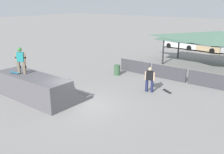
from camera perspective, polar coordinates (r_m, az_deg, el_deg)
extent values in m
plane|color=gray|center=(15.18, -7.41, -6.44)|extent=(160.00, 160.00, 0.00)
cube|color=#565459|center=(17.06, -15.21, -3.86)|extent=(5.55, 3.29, 0.20)
cube|color=#565459|center=(16.78, -16.29, -3.58)|extent=(5.55, 2.53, 0.20)
cube|color=#565459|center=(16.64, -16.74, -3.07)|extent=(5.55, 2.25, 0.20)
cube|color=#565459|center=(16.53, -17.06, -2.52)|extent=(5.55, 2.06, 0.20)
cube|color=#565459|center=(16.43, -17.31, -1.93)|extent=(5.55, 1.93, 0.20)
cube|color=#565459|center=(16.34, -17.51, -1.32)|extent=(5.55, 1.83, 0.20)
cube|color=#565459|center=(16.26, -17.66, -0.69)|extent=(5.55, 1.77, 0.20)
cube|color=#565459|center=(16.20, -17.78, -0.04)|extent=(5.55, 1.73, 0.20)
cylinder|color=silver|center=(16.65, -15.40, 0.85)|extent=(5.44, 0.07, 0.07)
cube|color=#6B6051|center=(16.57, -19.39, 2.00)|extent=(0.21, 0.21, 0.81)
cube|color=black|center=(16.59, -19.37, 2.19)|extent=(0.23, 0.22, 0.12)
cube|color=#6B6051|center=(16.72, -20.51, 2.02)|extent=(0.21, 0.21, 0.81)
cube|color=black|center=(16.73, -20.48, 2.20)|extent=(0.23, 0.22, 0.12)
cube|color=teal|center=(16.49, -20.20, 4.34)|extent=(0.49, 0.43, 0.58)
cylinder|color=#A87A5B|center=(16.38, -19.31, 4.19)|extent=(0.15, 0.15, 0.58)
cylinder|color=black|center=(16.38, -19.31, 4.23)|extent=(0.23, 0.23, 0.08)
cylinder|color=#A87A5B|center=(16.62, -21.04, 4.18)|extent=(0.15, 0.15, 0.58)
cylinder|color=black|center=(16.61, -21.05, 4.22)|extent=(0.23, 0.23, 0.08)
sphere|color=#A87A5B|center=(16.41, -20.35, 5.82)|extent=(0.22, 0.22, 0.22)
sphere|color=#337F33|center=(16.40, -20.36, 5.91)|extent=(0.25, 0.25, 0.25)
cylinder|color=red|center=(16.86, -20.59, 0.78)|extent=(0.06, 0.04, 0.05)
cylinder|color=red|center=(16.78, -20.95, 0.66)|extent=(0.06, 0.04, 0.05)
cylinder|color=red|center=(17.25, -21.72, 1.01)|extent=(0.06, 0.04, 0.05)
cylinder|color=red|center=(17.16, -22.08, 0.89)|extent=(0.06, 0.04, 0.05)
cube|color=teal|center=(17.00, -21.35, 0.95)|extent=(0.86, 0.33, 0.02)
cube|color=teal|center=(16.71, -20.51, 0.84)|extent=(0.13, 0.21, 0.02)
cube|color=#1E2347|center=(17.31, 7.94, -1.93)|extent=(0.19, 0.19, 0.86)
cube|color=#1E2347|center=(17.21, 9.13, -2.09)|extent=(0.19, 0.19, 0.86)
cube|color=black|center=(17.03, 8.64, 0.32)|extent=(0.51, 0.33, 0.61)
cylinder|color=beige|center=(17.13, 7.71, 0.29)|extent=(0.14, 0.14, 0.61)
cylinder|color=beige|center=(16.97, 9.57, 0.04)|extent=(0.14, 0.14, 0.61)
sphere|color=beige|center=(16.91, 8.71, 1.81)|extent=(0.24, 0.24, 0.24)
cylinder|color=silver|center=(17.71, 11.84, -3.07)|extent=(0.06, 0.05, 0.05)
cylinder|color=silver|center=(17.78, 12.21, -3.01)|extent=(0.06, 0.05, 0.05)
cylinder|color=silver|center=(17.35, 12.72, -3.57)|extent=(0.06, 0.05, 0.05)
cylinder|color=silver|center=(17.43, 13.10, -3.50)|extent=(0.06, 0.05, 0.05)
cube|color=black|center=(17.55, 12.47, -3.18)|extent=(0.77, 0.55, 0.02)
cube|color=black|center=(17.82, 11.83, -2.77)|extent=(0.18, 0.22, 0.02)
cube|color=#3D3D42|center=(21.68, 5.33, 2.35)|extent=(2.92, 0.12, 1.05)
cube|color=#3D3D42|center=(20.24, 12.74, 0.92)|extent=(2.92, 0.12, 1.05)
cube|color=#3D3D42|center=(19.20, 21.10, -0.72)|extent=(2.92, 0.12, 1.05)
cylinder|color=#2D2D33|center=(24.86, 11.60, 5.55)|extent=(0.16, 0.16, 2.36)
cylinder|color=#2D2D33|center=(28.12, 14.98, 6.64)|extent=(0.16, 0.16, 2.36)
cube|color=#4C705B|center=(24.76, 23.26, 7.36)|extent=(10.74, 4.29, 0.10)
pyramid|color=#4C705B|center=(24.69, 23.40, 8.54)|extent=(10.53, 4.20, 0.94)
cylinder|color=#385B3D|center=(20.93, 1.19, 1.60)|extent=(0.52, 0.52, 0.85)
cube|color=silver|center=(34.05, 15.57, 7.16)|extent=(4.55, 1.73, 0.62)
cube|color=#283342|center=(34.01, 15.46, 8.08)|extent=(2.11, 1.45, 0.46)
cube|color=silver|center=(33.97, 15.49, 8.46)|extent=(2.02, 1.41, 0.04)
cylinder|color=black|center=(34.29, 18.20, 6.72)|extent=(0.64, 0.20, 0.64)
cylinder|color=black|center=(32.86, 17.23, 6.38)|extent=(0.64, 0.20, 0.64)
cylinder|color=black|center=(35.32, 13.99, 7.35)|extent=(0.64, 0.20, 0.64)
cylinder|color=black|center=(33.93, 12.87, 7.04)|extent=(0.64, 0.20, 0.64)
cube|color=tan|center=(32.97, 20.26, 6.42)|extent=(4.69, 2.15, 0.62)
cube|color=#283342|center=(32.93, 20.16, 7.37)|extent=(2.24, 1.63, 0.46)
cube|color=tan|center=(32.90, 20.20, 7.76)|extent=(2.14, 1.59, 0.04)
cylinder|color=black|center=(33.19, 22.96, 5.90)|extent=(0.66, 0.26, 0.64)
cylinder|color=black|center=(31.77, 21.93, 5.56)|extent=(0.66, 0.26, 0.64)
cylinder|color=black|center=(34.25, 18.65, 6.67)|extent=(0.66, 0.26, 0.64)
cylinder|color=black|center=(32.88, 17.47, 6.37)|extent=(0.66, 0.26, 0.64)
cylinder|color=black|center=(33.36, 23.21, 5.92)|extent=(0.67, 0.31, 0.64)
cylinder|color=black|center=(31.79, 22.95, 5.45)|extent=(0.67, 0.31, 0.64)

